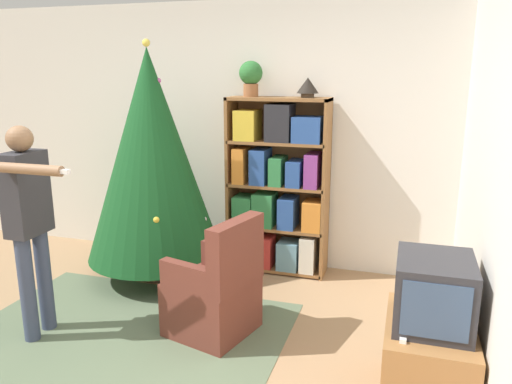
% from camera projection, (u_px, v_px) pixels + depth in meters
% --- Properties ---
extents(ground_plane, '(14.00, 14.00, 0.00)m').
position_uv_depth(ground_plane, '(139.00, 380.00, 3.21)').
color(ground_plane, '#9E7A56').
extents(wall_back, '(8.00, 0.10, 2.60)m').
position_uv_depth(wall_back, '(248.00, 136.00, 5.03)').
color(wall_back, silver).
rests_on(wall_back, ground_plane).
extents(area_rug, '(2.38, 1.67, 0.01)m').
position_uv_depth(area_rug, '(127.00, 331.00, 3.81)').
color(area_rug, '#56664C').
rests_on(area_rug, ground_plane).
extents(bookshelf, '(0.97, 0.33, 1.70)m').
position_uv_depth(bookshelf, '(277.00, 191.00, 4.81)').
color(bookshelf, brown).
rests_on(bookshelf, ground_plane).
extents(tv_stand, '(0.50, 0.73, 0.52)m').
position_uv_depth(tv_stand, '(427.00, 364.00, 2.94)').
color(tv_stand, '#996638').
rests_on(tv_stand, ground_plane).
extents(television, '(0.42, 0.50, 0.40)m').
position_uv_depth(television, '(434.00, 292.00, 2.83)').
color(television, '#28282D').
rests_on(television, tv_stand).
extents(game_remote, '(0.04, 0.12, 0.02)m').
position_uv_depth(game_remote, '(403.00, 336.00, 2.71)').
color(game_remote, white).
rests_on(game_remote, tv_stand).
extents(christmas_tree, '(1.26, 1.26, 2.21)m').
position_uv_depth(christmas_tree, '(152.00, 156.00, 4.57)').
color(christmas_tree, '#4C3323').
rests_on(christmas_tree, ground_plane).
extents(armchair, '(0.70, 0.69, 0.92)m').
position_uv_depth(armchair, '(216.00, 293.00, 3.73)').
color(armchair, brown).
rests_on(armchair, ground_plane).
extents(standing_person, '(0.63, 0.47, 1.58)m').
position_uv_depth(standing_person, '(29.00, 216.00, 3.56)').
color(standing_person, '#38425B').
rests_on(standing_person, ground_plane).
extents(potted_plant, '(0.22, 0.22, 0.33)m').
position_uv_depth(potted_plant, '(251.00, 76.00, 4.64)').
color(potted_plant, '#935B38').
rests_on(potted_plant, bookshelf).
extents(table_lamp, '(0.20, 0.20, 0.18)m').
position_uv_depth(table_lamp, '(308.00, 86.00, 4.51)').
color(table_lamp, '#473828').
rests_on(table_lamp, bookshelf).
extents(book_pile_near_tree, '(0.19, 0.14, 0.05)m').
position_uv_depth(book_pile_near_tree, '(180.00, 293.00, 4.42)').
color(book_pile_near_tree, '#232328').
rests_on(book_pile_near_tree, ground_plane).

